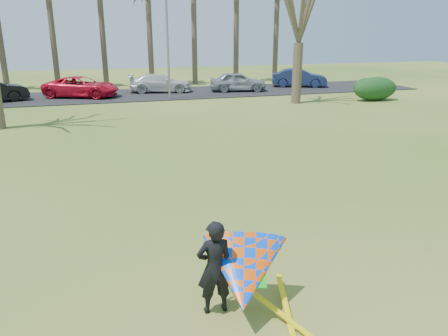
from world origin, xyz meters
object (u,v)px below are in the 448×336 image
object	(u,v)px
bare_tree_right	(301,1)
car_5	(299,78)
streetlight	(170,35)
car_2	(81,87)
car_3	(160,83)
car_4	(238,82)
kite_flyer	(240,271)

from	to	relation	value
bare_tree_right	car_5	distance (m)	10.45
streetlight	car_2	bearing A→B (deg)	155.70
car_3	car_4	xyz separation A→B (m)	(6.08, -1.28, 0.06)
car_3	car_5	size ratio (longest dim) A/B	1.04
car_4	kite_flyer	xyz separation A→B (m)	(-9.22, -27.46, 0.02)
bare_tree_right	car_3	size ratio (longest dim) A/B	1.89
bare_tree_right	kite_flyer	xyz separation A→B (m)	(-11.20, -20.93, -5.72)
car_2	car_5	distance (m)	18.10
streetlight	car_4	world-z (taller)	streetlight
car_2	car_5	size ratio (longest dim) A/B	1.15
streetlight	car_2	size ratio (longest dim) A/B	1.49
bare_tree_right	car_3	xyz separation A→B (m)	(-8.06, 7.81, -5.80)
streetlight	kite_flyer	distance (m)	25.41
bare_tree_right	car_2	world-z (taller)	bare_tree_right
car_2	car_3	size ratio (longest dim) A/B	1.10
car_3	streetlight	bearing A→B (deg)	-165.77
bare_tree_right	car_2	xyz separation A→B (m)	(-14.03, 6.79, -5.76)
car_4	kite_flyer	size ratio (longest dim) A/B	1.89
car_5	car_3	bearing A→B (deg)	112.58
bare_tree_right	car_4	bearing A→B (deg)	106.89
bare_tree_right	car_3	bearing A→B (deg)	135.93
car_2	car_5	world-z (taller)	car_5
streetlight	car_3	size ratio (longest dim) A/B	1.64
car_3	kite_flyer	size ratio (longest dim) A/B	2.04
streetlight	car_5	world-z (taller)	streetlight
car_2	car_3	world-z (taller)	car_2
car_3	kite_flyer	distance (m)	28.91
car_5	bare_tree_right	bearing A→B (deg)	175.28
kite_flyer	car_3	bearing A→B (deg)	83.77
car_2	kite_flyer	world-z (taller)	kite_flyer
car_3	car_5	distance (m)	12.11
car_3	car_5	bearing A→B (deg)	-79.45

